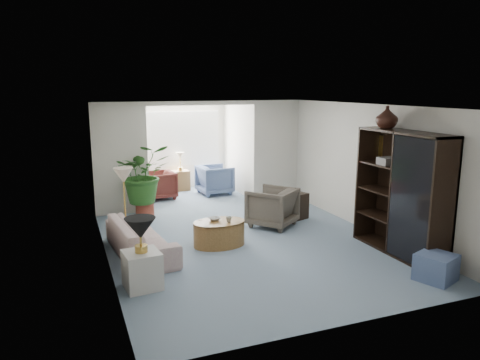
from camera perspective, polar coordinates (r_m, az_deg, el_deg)
name	(u,v)px	position (r m, az deg, el deg)	size (l,w,h in m)	color
floor	(252,246)	(8.34, 1.51, -8.20)	(6.00, 6.00, 0.00)	#7F94A8
sunroom_floor	(192,196)	(12.07, -6.03, -2.01)	(2.60, 2.60, 0.00)	#7F94A8
back_pier_left	(121,159)	(10.42, -14.69, 2.52)	(1.20, 0.12, 2.50)	silver
back_pier_right	(276,151)	(11.48, 4.52, 3.67)	(1.20, 0.12, 2.50)	silver
back_header	(202,103)	(10.69, -4.73, 9.54)	(2.60, 0.12, 0.10)	silver
window_pane	(181,139)	(12.86, -7.43, 5.13)	(2.20, 0.02, 1.50)	white
window_blinds	(181,139)	(12.83, -7.40, 5.12)	(2.20, 0.02, 1.50)	white
framed_picture	(374,147)	(9.08, 16.33, 4.01)	(0.04, 0.50, 0.40)	beige
sofa	(141,238)	(8.02, -12.28, -7.08)	(2.00, 0.78, 0.59)	beige
end_table	(142,270)	(6.75, -12.11, -10.92)	(0.49, 0.49, 0.54)	silver
table_lamp	(140,228)	(6.54, -12.34, -5.90)	(0.44, 0.44, 0.30)	black
floor_lamp	(123,175)	(8.51, -14.35, 0.56)	(0.36, 0.36, 0.28)	beige
coffee_table	(219,233)	(8.30, -2.61, -6.68)	(0.95, 0.95, 0.45)	olive
coffee_bowl	(215,219)	(8.30, -3.18, -4.87)	(0.21, 0.21, 0.05)	beige
coffee_cup	(229,219)	(8.17, -1.41, -4.94)	(0.11, 0.11, 0.10)	#BCB9A5
wingback_chair	(272,207)	(9.40, 4.03, -3.39)	(0.85, 0.88, 0.80)	#595246
side_table_dark	(295,206)	(9.99, 6.93, -3.24)	(0.47, 0.38, 0.56)	black
entertainment_cabinet	(401,193)	(8.20, 19.51, -1.57)	(0.51, 1.90, 2.11)	black
cabinet_urn	(387,117)	(8.40, 17.86, 7.48)	(0.38, 0.38, 0.39)	black
ottoman	(436,267)	(7.46, 23.26, -9.98)	(0.50, 0.50, 0.40)	slate
plant_pot	(145,210)	(10.31, -11.78, -3.64)	(0.40, 0.40, 0.32)	brown
house_plant	(143,174)	(10.13, -11.97, 0.79)	(1.17, 1.01, 1.30)	#27591E
sunroom_chair_blue	(215,180)	(12.20, -3.16, 0.05)	(0.83, 0.85, 0.77)	slate
sunroom_chair_maroon	(159,185)	(11.84, -10.07, -0.63)	(0.76, 0.78, 0.71)	#55201D
sunroom_table	(181,180)	(12.73, -7.42, -0.06)	(0.45, 0.35, 0.55)	olive
shelf_clutter	(403,192)	(8.09, 19.67, -1.48)	(0.30, 1.04, 1.06)	black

